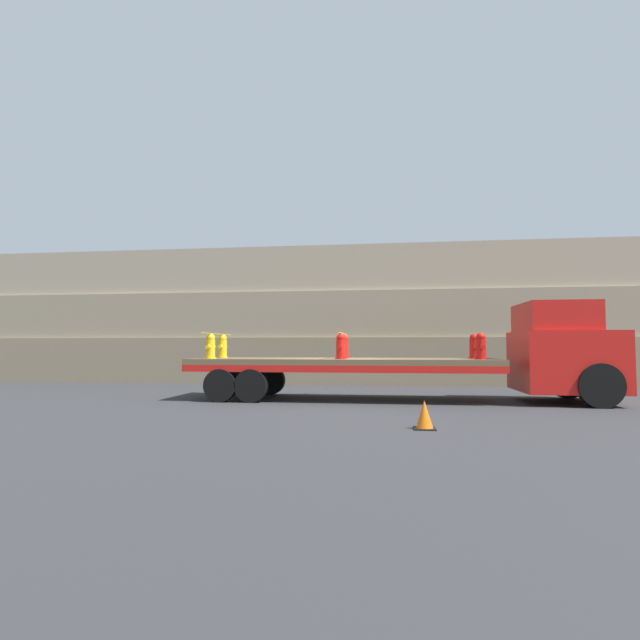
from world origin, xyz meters
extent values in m
plane|color=#2D2D30|center=(0.00, 0.00, 0.00)|extent=(120.00, 120.00, 0.00)
cube|color=#84755B|center=(0.00, 6.98, 0.98)|extent=(60.00, 3.00, 1.97)
cube|color=gray|center=(0.00, 7.13, 2.95)|extent=(60.00, 3.00, 1.97)
cube|color=tan|center=(0.00, 7.28, 4.92)|extent=(60.00, 3.00, 1.97)
cube|color=red|center=(6.34, 0.00, 1.17)|extent=(2.59, 2.58, 1.70)
cube|color=red|center=(6.08, 0.00, 2.42)|extent=(1.81, 2.37, 0.81)
cube|color=black|center=(7.05, 0.00, 1.51)|extent=(1.04, 2.27, 0.95)
cylinder|color=black|center=(6.79, -1.22, 0.58)|extent=(1.16, 0.28, 1.16)
cylinder|color=black|center=(6.79, 1.22, 0.58)|extent=(1.16, 0.28, 1.16)
cube|color=brown|center=(0.00, 0.00, 1.15)|extent=(9.08, 2.52, 0.16)
cube|color=red|center=(0.00, -1.22, 0.96)|extent=(9.08, 0.08, 0.20)
cube|color=red|center=(0.00, 1.22, 0.96)|extent=(9.08, 0.08, 0.20)
cylinder|color=black|center=(-2.50, -1.16, 0.47)|extent=(0.95, 0.30, 0.95)
cylinder|color=black|center=(-2.50, 1.16, 0.47)|extent=(0.95, 0.30, 0.95)
cylinder|color=black|center=(-3.41, -1.16, 0.47)|extent=(0.95, 0.30, 0.95)
cylinder|color=black|center=(-3.41, 1.16, 0.47)|extent=(0.95, 0.30, 0.95)
cylinder|color=gold|center=(-3.94, -0.55, 1.24)|extent=(0.34, 0.34, 0.03)
cylinder|color=gold|center=(-3.94, -0.55, 1.51)|extent=(0.27, 0.27, 0.56)
sphere|color=gold|center=(-3.94, -0.55, 1.85)|extent=(0.26, 0.26, 0.26)
cylinder|color=gold|center=(-3.94, -0.77, 1.58)|extent=(0.12, 0.16, 0.12)
cylinder|color=gold|center=(-3.94, -0.34, 1.58)|extent=(0.12, 0.16, 0.12)
cylinder|color=gold|center=(-3.94, 0.55, 1.24)|extent=(0.34, 0.34, 0.03)
cylinder|color=gold|center=(-3.94, 0.55, 1.51)|extent=(0.27, 0.27, 0.56)
sphere|color=gold|center=(-3.94, 0.55, 1.85)|extent=(0.26, 0.26, 0.26)
cylinder|color=gold|center=(-3.94, 0.34, 1.58)|extent=(0.12, 0.16, 0.12)
cylinder|color=gold|center=(-3.94, 0.77, 1.58)|extent=(0.12, 0.16, 0.12)
cylinder|color=red|center=(0.00, -0.55, 1.24)|extent=(0.34, 0.34, 0.03)
cylinder|color=red|center=(0.00, -0.55, 1.51)|extent=(0.27, 0.27, 0.56)
sphere|color=red|center=(0.00, -0.55, 1.85)|extent=(0.26, 0.26, 0.26)
cylinder|color=red|center=(0.00, -0.77, 1.58)|extent=(0.12, 0.16, 0.12)
cylinder|color=red|center=(0.00, -0.34, 1.58)|extent=(0.12, 0.16, 0.12)
cylinder|color=red|center=(0.00, 0.55, 1.24)|extent=(0.34, 0.34, 0.03)
cylinder|color=red|center=(0.00, 0.55, 1.51)|extent=(0.27, 0.27, 0.56)
sphere|color=red|center=(0.00, 0.55, 1.85)|extent=(0.26, 0.26, 0.26)
cylinder|color=red|center=(0.00, 0.34, 1.58)|extent=(0.12, 0.16, 0.12)
cylinder|color=red|center=(0.00, 0.77, 1.58)|extent=(0.12, 0.16, 0.12)
cylinder|color=red|center=(3.94, -0.55, 1.24)|extent=(0.34, 0.34, 0.03)
cylinder|color=red|center=(3.94, -0.55, 1.51)|extent=(0.27, 0.27, 0.56)
sphere|color=red|center=(3.94, -0.55, 1.85)|extent=(0.26, 0.26, 0.26)
cylinder|color=red|center=(3.94, -0.77, 1.58)|extent=(0.12, 0.16, 0.12)
cylinder|color=red|center=(3.94, -0.34, 1.58)|extent=(0.12, 0.16, 0.12)
cylinder|color=red|center=(3.94, 0.55, 1.24)|extent=(0.34, 0.34, 0.03)
cylinder|color=red|center=(3.94, 0.55, 1.51)|extent=(0.27, 0.27, 0.56)
sphere|color=red|center=(3.94, 0.55, 1.85)|extent=(0.26, 0.26, 0.26)
cylinder|color=red|center=(3.94, 0.34, 1.58)|extent=(0.12, 0.16, 0.12)
cylinder|color=red|center=(3.94, 0.77, 1.58)|extent=(0.12, 0.16, 0.12)
cube|color=yellow|center=(-3.94, 0.00, 1.98)|extent=(0.05, 2.72, 0.01)
cube|color=yellow|center=(0.00, 0.00, 1.98)|extent=(0.05, 2.72, 0.01)
cube|color=black|center=(2.05, -5.15, 0.01)|extent=(0.42, 0.42, 0.03)
cone|color=orange|center=(2.05, -5.15, 0.29)|extent=(0.32, 0.32, 0.52)
camera|label=1|loc=(1.37, -15.01, 1.59)|focal=28.00mm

